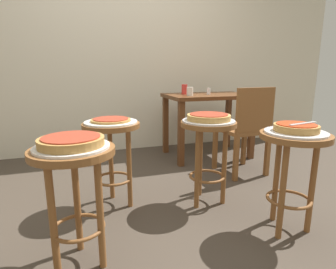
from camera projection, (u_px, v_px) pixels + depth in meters
The scene contains 20 objects.
ground_plane at pixel (164, 203), 2.14m from camera, with size 6.00×6.00×0.00m, color #42382D.
back_wall at pixel (123, 28), 3.33m from camera, with size 6.00×0.10×3.00m, color beige.
stool_foreground at pixel (293, 158), 1.68m from camera, with size 0.41×0.41×0.63m.
serving_plate_foreground at pixel (296, 132), 1.64m from camera, with size 0.36×0.36×0.01m, color silver.
pizza_foreground at pixel (296, 128), 1.64m from camera, with size 0.26×0.26×0.05m.
stool_middle at pixel (74, 179), 1.37m from camera, with size 0.41×0.41×0.63m.
serving_plate_middle at pixel (72, 147), 1.33m from camera, with size 0.36×0.36×0.01m, color silver.
pizza_middle at pixel (71, 141), 1.32m from camera, with size 0.31×0.31×0.05m.
stool_leftside at pixel (208, 142), 2.06m from camera, with size 0.41×0.41×0.63m.
serving_plate_leftside at pixel (209, 121), 2.02m from camera, with size 0.38×0.38×0.01m, color silver.
pizza_leftside at pixel (209, 117), 2.01m from camera, with size 0.31×0.31×0.05m.
stool_rear at pixel (112, 144), 2.01m from camera, with size 0.41×0.41×0.63m.
serving_plate_rear at pixel (111, 122), 1.97m from camera, with size 0.37×0.37×0.01m, color white.
pizza_rear at pixel (111, 120), 1.97m from camera, with size 0.28×0.28×0.02m.
dining_table at pixel (208, 105), 3.22m from camera, with size 0.96×0.64×0.73m.
cup_near_edge at pixel (190, 91), 2.98m from camera, with size 0.07×0.07×0.09m, color silver.
cup_far_edge at pixel (184, 89), 3.15m from camera, with size 0.06×0.06×0.11m, color red.
condiment_shaker at pixel (209, 91), 3.14m from camera, with size 0.04×0.04×0.07m, color white.
wooden_chair at pixel (246, 128), 2.64m from camera, with size 0.43×0.43×0.85m.
pizza_server_knife at pixel (303, 124), 1.62m from camera, with size 0.22×0.02×0.01m, color silver.
Camera 1 is at (-0.58, -1.88, 0.99)m, focal length 29.67 mm.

